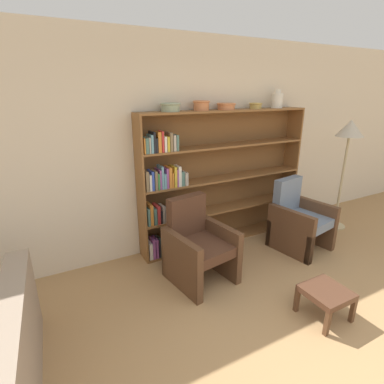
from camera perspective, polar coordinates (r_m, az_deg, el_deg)
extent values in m
cube|color=beige|center=(4.05, 0.31, 8.66)|extent=(12.00, 0.06, 2.75)
cube|color=brown|center=(3.68, -9.75, 0.08)|extent=(0.02, 0.30, 1.85)
cube|color=brown|center=(4.97, 18.14, 4.32)|extent=(0.02, 0.30, 1.85)
cube|color=brown|center=(4.04, 6.78, 15.13)|extent=(2.42, 0.30, 0.02)
cube|color=brown|center=(4.53, 5.89, -8.56)|extent=(2.42, 0.30, 0.03)
cube|color=brown|center=(4.31, 5.23, 3.07)|extent=(2.42, 0.01, 1.85)
cube|color=white|center=(3.99, -8.23, -10.72)|extent=(0.04, 0.20, 0.22)
cube|color=#994C99|center=(3.97, -7.53, -10.46)|extent=(0.04, 0.15, 0.27)
cube|color=#994C99|center=(3.99, -7.00, -10.32)|extent=(0.03, 0.17, 0.26)
cube|color=black|center=(3.99, -6.49, -10.26)|extent=(0.02, 0.15, 0.27)
cube|color=#4C756B|center=(4.03, -6.13, -10.24)|extent=(0.04, 0.19, 0.23)
cube|color=white|center=(4.03, -5.48, -10.56)|extent=(0.02, 0.15, 0.18)
cube|color=#669EB2|center=(4.01, -4.91, -9.96)|extent=(0.04, 0.12, 0.27)
cube|color=white|center=(4.06, -4.44, -10.50)|extent=(0.02, 0.14, 0.16)
cube|color=#334CB2|center=(4.05, -4.04, -9.71)|extent=(0.04, 0.15, 0.27)
cube|color=red|center=(4.08, -3.44, -10.26)|extent=(0.03, 0.13, 0.17)
cube|color=white|center=(4.11, -3.17, -9.64)|extent=(0.03, 0.20, 0.22)
cube|color=brown|center=(4.34, 6.10, -2.97)|extent=(2.42, 0.30, 0.02)
cube|color=#4C756B|center=(3.77, -8.61, -4.49)|extent=(0.03, 0.19, 0.22)
cube|color=orange|center=(3.77, -8.07, -4.10)|extent=(0.04, 0.18, 0.27)
cube|color=#4C756B|center=(3.79, -7.34, -4.41)|extent=(0.04, 0.17, 0.21)
cube|color=red|center=(3.81, -6.79, -4.07)|extent=(0.04, 0.20, 0.23)
cube|color=black|center=(3.83, -6.25, -4.47)|extent=(0.02, 0.18, 0.17)
cube|color=#B2A899|center=(3.82, -5.79, -4.02)|extent=(0.03, 0.17, 0.22)
cube|color=#B2A899|center=(3.85, -5.21, -4.19)|extent=(0.04, 0.17, 0.18)
cube|color=#994C99|center=(3.85, -4.47, -4.27)|extent=(0.04, 0.14, 0.17)
cube|color=black|center=(3.87, -4.09, -3.63)|extent=(0.03, 0.17, 0.23)
cube|color=#7F6B4C|center=(3.89, -3.57, -3.95)|extent=(0.04, 0.16, 0.17)
cube|color=#388C47|center=(3.89, -3.01, -3.36)|extent=(0.04, 0.17, 0.24)
cube|color=red|center=(3.93, -2.46, -3.54)|extent=(0.04, 0.19, 0.19)
cube|color=#994C99|center=(3.94, -2.01, -3.46)|extent=(0.02, 0.19, 0.19)
cube|color=red|center=(3.95, -1.74, -3.28)|extent=(0.02, 0.19, 0.21)
cube|color=white|center=(3.95, -1.27, -3.27)|extent=(0.04, 0.17, 0.21)
cube|color=brown|center=(4.19, 6.31, 2.75)|extent=(2.42, 0.30, 0.02)
cube|color=#7F6B4C|center=(3.62, -8.94, 2.23)|extent=(0.04, 0.19, 0.24)
cube|color=white|center=(3.61, -8.18, 1.86)|extent=(0.03, 0.13, 0.20)
cube|color=#334CB2|center=(3.64, -7.87, 2.28)|extent=(0.03, 0.18, 0.23)
cube|color=#7F6B4C|center=(3.65, -7.24, 2.37)|extent=(0.03, 0.18, 0.23)
cube|color=#388C47|center=(3.64, -6.64, 2.10)|extent=(0.02, 0.13, 0.20)
cube|color=#994C99|center=(3.67, -6.45, 2.56)|extent=(0.02, 0.18, 0.24)
cube|color=#669EB2|center=(3.67, -6.02, 2.90)|extent=(0.03, 0.17, 0.28)
cube|color=#669EB2|center=(3.67, -5.40, 2.18)|extent=(0.03, 0.12, 0.19)
cube|color=#994C99|center=(3.69, -5.08, 2.76)|extent=(0.03, 0.16, 0.25)
cube|color=orange|center=(3.71, -4.59, 2.95)|extent=(0.04, 0.18, 0.26)
cube|color=orange|center=(3.74, -4.11, 2.50)|extent=(0.02, 0.19, 0.18)
cube|color=gold|center=(3.74, -3.66, 3.09)|extent=(0.03, 0.19, 0.25)
cube|color=#994C99|center=(3.74, -3.14, 2.83)|extent=(0.02, 0.15, 0.22)
cube|color=white|center=(3.75, -2.75, 3.14)|extent=(0.04, 0.16, 0.25)
cube|color=#4C756B|center=(3.76, -2.08, 2.63)|extent=(0.04, 0.13, 0.18)
cube|color=#B2A899|center=(3.82, -1.61, 2.74)|extent=(0.04, 0.19, 0.17)
cube|color=brown|center=(4.09, 6.53, 8.83)|extent=(2.42, 0.30, 0.02)
cube|color=orange|center=(3.52, -9.47, 8.79)|extent=(0.02, 0.20, 0.18)
cube|color=#4C756B|center=(3.53, -8.97, 8.81)|extent=(0.04, 0.19, 0.18)
cube|color=#B2A899|center=(3.53, -8.40, 8.86)|extent=(0.02, 0.16, 0.18)
cube|color=#669EB2|center=(3.53, -7.97, 9.12)|extent=(0.03, 0.16, 0.21)
cube|color=black|center=(3.55, -7.59, 9.44)|extent=(0.02, 0.19, 0.24)
cube|color=black|center=(3.57, -7.18, 8.91)|extent=(0.02, 0.19, 0.17)
cube|color=orange|center=(3.54, -6.46, 9.43)|extent=(0.04, 0.12, 0.24)
cube|color=red|center=(3.56, -5.90, 9.57)|extent=(0.02, 0.14, 0.24)
cube|color=white|center=(3.58, -5.37, 9.11)|extent=(0.03, 0.13, 0.18)
cube|color=gold|center=(3.61, -4.98, 9.19)|extent=(0.03, 0.18, 0.18)
cube|color=#7F6B4C|center=(3.62, -4.38, 9.58)|extent=(0.03, 0.16, 0.22)
cube|color=#B2A899|center=(3.63, -3.72, 9.37)|extent=(0.03, 0.15, 0.19)
cube|color=#4C756B|center=(3.64, -3.12, 9.39)|extent=(0.03, 0.13, 0.19)
cylinder|color=gray|center=(3.64, -4.12, 15.76)|extent=(0.22, 0.22, 0.09)
torus|color=gray|center=(3.64, -4.14, 16.40)|extent=(0.24, 0.24, 0.02)
cylinder|color=#C67547|center=(3.83, 1.80, 16.08)|extent=(0.19, 0.19, 0.11)
torus|color=#C67547|center=(3.82, 1.80, 16.84)|extent=(0.21, 0.21, 0.02)
cylinder|color=#C67547|center=(4.02, 6.54, 15.86)|extent=(0.22, 0.22, 0.08)
torus|color=#C67547|center=(4.02, 6.56, 16.33)|extent=(0.24, 0.24, 0.02)
cylinder|color=tan|center=(4.31, 12.02, 15.74)|extent=(0.16, 0.16, 0.07)
torus|color=tan|center=(4.31, 12.04, 16.14)|extent=(0.18, 0.18, 0.02)
cylinder|color=silver|center=(4.56, 15.92, 16.40)|extent=(0.15, 0.15, 0.20)
cylinder|color=silver|center=(4.55, 16.07, 17.97)|extent=(0.08, 0.08, 0.05)
cube|color=gray|center=(2.41, -31.12, -22.64)|extent=(0.26, 1.73, 0.36)
cube|color=brown|center=(3.51, 8.71, -14.12)|extent=(0.08, 0.08, 0.39)
cube|color=brown|center=(3.19, 1.13, -17.63)|extent=(0.08, 0.08, 0.39)
cube|color=brown|center=(3.89, 2.23, -10.35)|extent=(0.08, 0.08, 0.39)
cube|color=brown|center=(3.61, -5.01, -12.97)|extent=(0.08, 0.08, 0.39)
cube|color=#4C2D1E|center=(3.42, 1.78, -10.48)|extent=(0.57, 0.71, 0.12)
cube|color=#4C2D1E|center=(3.50, -1.05, -4.66)|extent=(0.49, 0.19, 0.50)
cube|color=brown|center=(3.63, 5.27, -10.56)|extent=(0.19, 0.68, 0.63)
cube|color=brown|center=(3.33, -2.12, -13.44)|extent=(0.19, 0.68, 0.63)
cube|color=brown|center=(4.54, 25.19, -7.78)|extent=(0.08, 0.08, 0.39)
cube|color=brown|center=(4.08, 21.43, -10.28)|extent=(0.08, 0.08, 0.39)
cube|color=brown|center=(4.80, 18.78, -5.50)|extent=(0.08, 0.08, 0.39)
cube|color=brown|center=(4.37, 14.58, -7.54)|extent=(0.08, 0.08, 0.39)
cube|color=slate|center=(4.35, 20.31, -5.06)|extent=(0.59, 0.72, 0.12)
cube|color=slate|center=(4.39, 17.66, -0.61)|extent=(0.49, 0.20, 0.50)
cube|color=brown|center=(4.61, 22.03, -5.29)|extent=(0.20, 0.68, 0.63)
cube|color=brown|center=(4.17, 18.08, -7.39)|extent=(0.20, 0.68, 0.63)
cylinder|color=tan|center=(5.41, 25.45, -5.75)|extent=(0.32, 0.32, 0.02)
cylinder|color=tan|center=(5.17, 26.56, 1.58)|extent=(0.04, 0.04, 1.43)
cone|color=#BCB29E|center=(5.02, 27.96, 10.70)|extent=(0.39, 0.39, 0.24)
cube|color=brown|center=(3.31, 19.33, -18.92)|extent=(0.04, 0.04, 0.24)
cube|color=brown|center=(3.54, 23.44, -16.74)|extent=(0.04, 0.04, 0.24)
cube|color=brown|center=(3.14, 24.32, -21.92)|extent=(0.04, 0.04, 0.24)
cube|color=brown|center=(3.39, 28.28, -19.32)|extent=(0.04, 0.04, 0.24)
cube|color=#4C2D1E|center=(3.25, 24.21, -17.05)|extent=(0.39, 0.39, 0.06)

